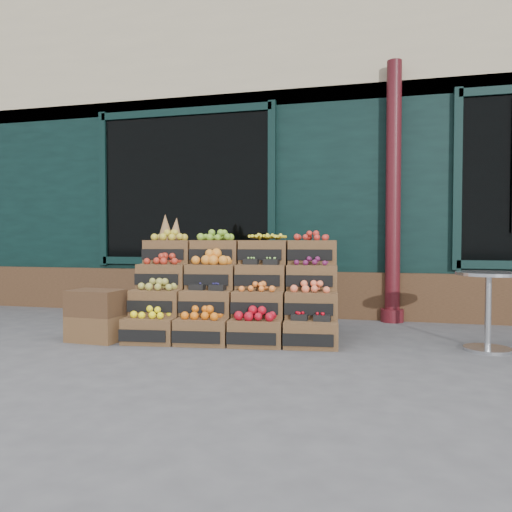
# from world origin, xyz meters

# --- Properties ---
(ground) EXTENTS (60.00, 60.00, 0.00)m
(ground) POSITION_xyz_m (0.00, 0.00, 0.00)
(ground) COLOR #4B4B4D
(ground) RESTS_ON ground
(shop_facade) EXTENTS (12.00, 6.24, 4.80)m
(shop_facade) POSITION_xyz_m (0.00, 5.11, 2.40)
(shop_facade) COLOR black
(shop_facade) RESTS_ON ground
(crate_display) EXTENTS (2.19, 1.26, 1.31)m
(crate_display) POSITION_xyz_m (-0.42, 0.68, 0.41)
(crate_display) COLOR brown
(crate_display) RESTS_ON ground
(spare_crates) EXTENTS (0.54, 0.39, 0.52)m
(spare_crates) POSITION_xyz_m (-1.71, 0.11, 0.26)
(spare_crates) COLOR brown
(spare_crates) RESTS_ON ground
(bistro_table) EXTENTS (0.58, 0.58, 0.73)m
(bistro_table) POSITION_xyz_m (2.02, 0.61, 0.45)
(bistro_table) COLOR silver
(bistro_table) RESTS_ON ground
(shopkeeper) EXTENTS (0.94, 0.79, 2.20)m
(shopkeeper) POSITION_xyz_m (-1.41, 2.72, 1.10)
(shopkeeper) COLOR #19581C
(shopkeeper) RESTS_ON ground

